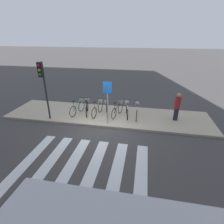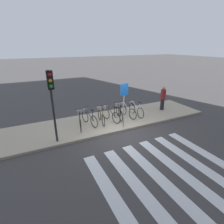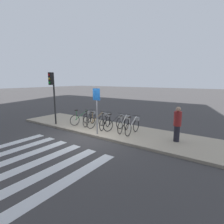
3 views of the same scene
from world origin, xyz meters
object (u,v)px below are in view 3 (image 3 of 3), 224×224
Objects in this scene: traffic_light at (52,87)px; sign_post at (97,103)px; pedestrian at (177,124)px; parked_bicycle_6 at (133,125)px; parked_bicycle_2 at (98,120)px; parked_bicycle_1 at (90,118)px; parked_bicycle_3 at (106,121)px; parked_bicycle_5 at (124,124)px; parked_bicycle_4 at (116,122)px; parked_bicycle_0 at (82,118)px.

traffic_light reaches higher than sign_post.
parked_bicycle_6 is at bearing -178.38° from pedestrian.
traffic_light is at bearing -169.98° from pedestrian.
parked_bicycle_2 and parked_bicycle_6 have the same top height.
parked_bicycle_2 is at bearing -6.06° from parked_bicycle_1.
parked_bicycle_5 is at bearing 4.61° from parked_bicycle_3.
parked_bicycle_3 is 0.66m from parked_bicycle_4.
parked_bicycle_3 is at bearing 2.12° from parked_bicycle_0.
parked_bicycle_4 is 0.64× the size of sign_post.
pedestrian is at bearing 1.30° from parked_bicycle_2.
pedestrian reaches higher than parked_bicycle_0.
parked_bicycle_1 is 1.94m from parked_bicycle_4.
parked_bicycle_0 is 1.01× the size of parked_bicycle_3.
sign_post is at bearing 0.90° from traffic_light.
parked_bicycle_6 is 5.49m from traffic_light.
parked_bicycle_2 is 0.97× the size of pedestrian.
traffic_light is at bearing -163.95° from parked_bicycle_5.
parked_bicycle_2 is 1.83m from sign_post.
parked_bicycle_0 is at bearing -178.28° from parked_bicycle_6.
pedestrian is at bearing 1.49° from parked_bicycle_3.
parked_bicycle_0 and parked_bicycle_1 have the same top height.
parked_bicycle_3 is at bearing -3.42° from parked_bicycle_1.
parked_bicycle_0 is 3.61m from parked_bicycle_6.
parked_bicycle_3 is (0.56, -0.00, 0.00)m from parked_bicycle_2.
sign_post reaches higher than parked_bicycle_0.
traffic_light is 3.56m from sign_post.
parked_bicycle_4 is 0.55m from parked_bicycle_5.
parked_bicycle_0 is 3.02m from parked_bicycle_5.
parked_bicycle_2 is 1.00× the size of parked_bicycle_5.
parked_bicycle_1 is 1.01× the size of parked_bicycle_4.
parked_bicycle_1 and parked_bicycle_2 have the same top height.
parked_bicycle_0 is 2.47m from parked_bicycle_4.
parked_bicycle_1 is at bearing 173.94° from parked_bicycle_2.
pedestrian is at bearing 0.21° from parked_bicycle_4.
parked_bicycle_0 is 2.62m from sign_post.
parked_bicycle_5 is (2.48, 0.02, 0.00)m from parked_bicycle_1.
parked_bicycle_5 is 4.97m from traffic_light.
traffic_light reaches higher than parked_bicycle_3.
parked_bicycle_3 is at bearing 104.11° from sign_post.
parked_bicycle_5 is 2.84m from pedestrian.
parked_bicycle_3 is 1.80m from parked_bicycle_6.
parked_bicycle_5 is (1.20, 0.10, 0.00)m from parked_bicycle_3.
parked_bicycle_0 is 0.96× the size of pedestrian.
parked_bicycle_3 is at bearing 20.06° from traffic_light.
pedestrian is (4.57, 0.10, 0.41)m from parked_bicycle_2.
parked_bicycle_1 is at bearing 15.15° from parked_bicycle_0.
parked_bicycle_6 is (3.60, 0.11, 0.00)m from parked_bicycle_0.
parked_bicycle_5 is (0.55, 0.00, 0.00)m from parked_bicycle_4.
pedestrian is at bearing 0.30° from parked_bicycle_1.
parked_bicycle_3 is 1.65m from sign_post.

